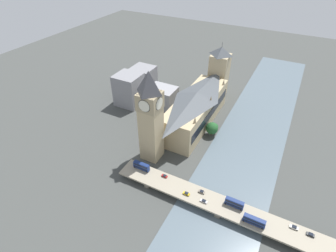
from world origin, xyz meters
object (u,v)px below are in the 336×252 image
object	(u,v)px
victoria_tower	(219,72)
car_northbound_tail	(311,235)
double_decker_bus_rear	(141,166)
car_northbound_mid	(165,176)
car_southbound_lead	(204,201)
car_southbound_mid	(294,227)
double_decker_bus_lead	(234,203)
double_decker_bus_mid	(254,221)
car_southbound_tail	(186,194)
clock_tower	(150,115)
car_northbound_lead	(202,192)
parliament_hall	(196,108)
road_bridge	(221,206)

from	to	relation	value
victoria_tower	car_northbound_tail	distance (m)	154.79
double_decker_bus_rear	car_northbound_mid	world-z (taller)	double_decker_bus_rear
car_northbound_tail	car_southbound_lead	distance (m)	55.97
car_northbound_mid	car_southbound_mid	distance (m)	76.57
victoria_tower	double_decker_bus_lead	world-z (taller)	victoria_tower
double_decker_bus_mid	car_northbound_mid	size ratio (longest dim) A/B	3.05
double_decker_bus_lead	car_southbound_tail	distance (m)	27.59
car_southbound_tail	double_decker_bus_rear	bearing A→B (deg)	-8.73
clock_tower	car_northbound_tail	xyz separation A→B (m)	(-103.91, 18.02, -29.69)
car_northbound_lead	double_decker_bus_lead	bearing A→B (deg)	178.98
parliament_hall	car_northbound_lead	xyz separation A→B (m)	(-33.37, 69.82, -8.74)
double_decker_bus_rear	double_decker_bus_lead	bearing A→B (deg)	179.80
clock_tower	road_bridge	xyz separation A→B (m)	(-57.76, 21.29, -31.34)
clock_tower	car_southbound_lead	xyz separation A→B (m)	(-48.26, 24.05, -29.66)
parliament_hall	car_southbound_lead	size ratio (longest dim) A/B	19.22
clock_tower	car_southbound_mid	xyz separation A→B (m)	(-95.93, 17.63, -29.62)
road_bridge	car_northbound_mid	bearing A→B (deg)	-5.45
parliament_hall	double_decker_bus_lead	world-z (taller)	parliament_hall
victoria_tower	car_northbound_tail	bearing A→B (deg)	127.07
clock_tower	car_northbound_mid	bearing A→B (deg)	137.69
double_decker_bus_lead	car_northbound_tail	distance (m)	39.66
car_northbound_mid	car_southbound_tail	bearing A→B (deg)	160.88
double_decker_bus_rear	car_northbound_mid	distance (m)	16.52
clock_tower	car_southbound_tail	distance (m)	53.24
car_southbound_tail	car_northbound_lead	bearing A→B (deg)	-143.96
clock_tower	double_decker_bus_rear	bearing A→B (deg)	99.19
clock_tower	car_southbound_mid	size ratio (longest dim) A/B	15.40
clock_tower	car_northbound_mid	distance (m)	39.58
parliament_hall	victoria_tower	xyz separation A→B (m)	(0.06, -53.23, 9.45)
car_northbound_lead	victoria_tower	bearing A→B (deg)	-74.80
clock_tower	car_northbound_mid	xyz separation A→B (m)	(-19.37, 17.63, -29.67)
double_decker_bus_mid	car_southbound_lead	xyz separation A→B (m)	(28.41, -0.77, -1.97)
double_decker_bus_mid	double_decker_bus_rear	bearing A→B (deg)	-4.84
car_southbound_tail	parliament_hall	bearing A→B (deg)	-70.97
double_decker_bus_mid	parliament_hall	bearing A→B (deg)	-49.38
car_southbound_tail	car_northbound_tail	bearing A→B (deg)	-175.01
parliament_hall	double_decker_bus_rear	xyz separation A→B (m)	(8.31, 69.96, -6.70)
parliament_hall	double_decker_bus_lead	bearing A→B (deg)	127.06
clock_tower	road_bridge	size ratio (longest dim) A/B	0.50
parliament_hall	double_decker_bus_mid	size ratio (longest dim) A/B	7.03
parliament_hall	double_decker_bus_mid	world-z (taller)	parliament_hall
double_decker_bus_mid	car_southbound_mid	xyz separation A→B (m)	(-19.27, -7.18, -1.94)
car_northbound_lead	car_southbound_lead	distance (m)	6.65
victoria_tower	double_decker_bus_mid	size ratio (longest dim) A/B	4.44
parliament_hall	car_southbound_lead	bearing A→B (deg)	116.09
car_northbound_mid	car_southbound_mid	bearing A→B (deg)	-180.00
double_decker_bus_mid	double_decker_bus_rear	distance (m)	73.92
car_northbound_tail	double_decker_bus_mid	bearing A→B (deg)	14.00
parliament_hall	car_southbound_mid	world-z (taller)	parliament_hall
car_northbound_lead	car_southbound_tail	size ratio (longest dim) A/B	0.94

